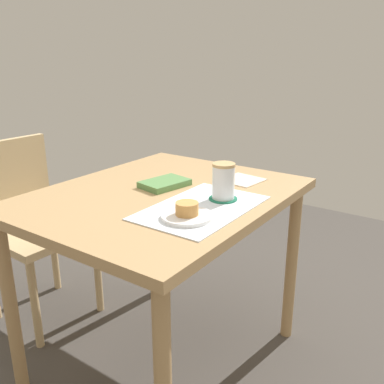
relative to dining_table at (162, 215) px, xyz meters
The scene contains 10 objects.
ground_plane 0.68m from the dining_table, ahead, with size 4.40×4.40×0.02m, color #47423D.
dining_table is the anchor object (origin of this frame).
wooden_chair 0.78m from the dining_table, 95.30° to the left, with size 0.44×0.44×0.87m.
placemat 0.24m from the dining_table, 104.13° to the right, with size 0.46×0.29×0.00m, color white.
pastry_plate 0.30m from the dining_table, 125.12° to the right, with size 0.17×0.17×0.01m, color white.
pastry 0.31m from the dining_table, 125.12° to the right, with size 0.07×0.07×0.04m, color tan.
coffee_coaster 0.26m from the dining_table, 77.07° to the right, with size 0.10×0.10×0.01m, color #196B4C.
coffee_mug 0.29m from the dining_table, 76.56° to the right, with size 0.11×0.08×0.13m.
paper_napkin 0.37m from the dining_table, 29.12° to the right, with size 0.15×0.15×0.00m, color silver.
small_book 0.13m from the dining_table, 30.34° to the left, with size 0.18×0.12×0.02m, color #598C4C.
Camera 1 is at (-1.18, -0.96, 1.26)m, focal length 40.00 mm.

